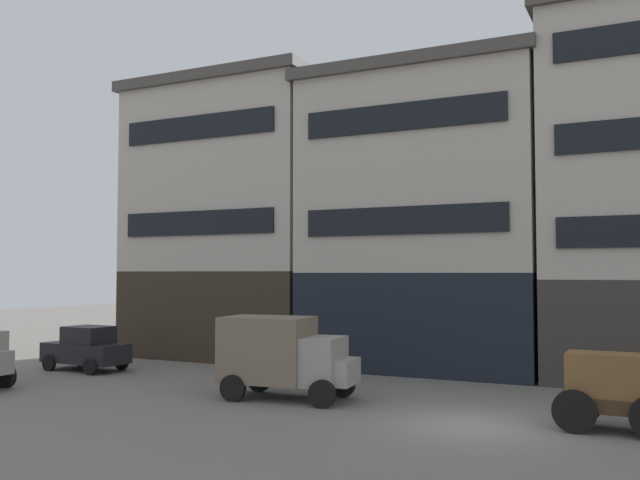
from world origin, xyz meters
name	(u,v)px	position (x,y,z in m)	size (l,w,h in m)	color
ground_plane	(473,425)	(0.00, 0.00, 0.00)	(120.00, 120.00, 0.00)	slate
building_far_left	(238,219)	(-14.20, 10.56, 6.74)	(10.02, 7.30, 13.41)	#33281E
building_center_left	(428,219)	(-4.40, 10.56, 6.41)	(10.29, 7.30, 12.75)	black
cargo_wagon	(617,387)	(3.50, 0.83, 1.15)	(2.95, 1.59, 1.98)	#3D2819
delivery_truck_far	(284,354)	(-6.35, 1.11, 1.42)	(4.48, 2.46, 2.62)	gray
sedan_dark	(86,348)	(-16.86, 3.15, 0.91)	(3.78, 2.03, 1.83)	black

